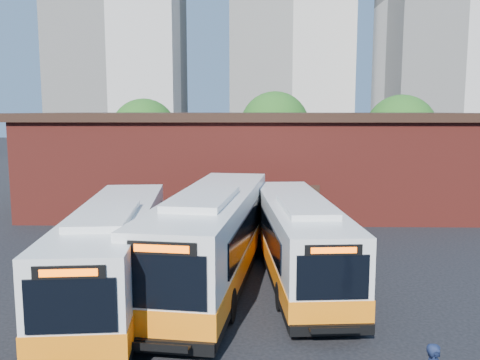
{
  "coord_description": "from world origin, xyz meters",
  "views": [
    {
      "loc": [
        -0.3,
        -14.27,
        6.54
      ],
      "look_at": [
        -0.75,
        7.89,
        3.51
      ],
      "focal_mm": 38.0,
      "sensor_mm": 36.0,
      "label": 1
    }
  ],
  "objects": [
    {
      "name": "ground",
      "position": [
        0.0,
        0.0,
        0.0
      ],
      "size": [
        220.0,
        220.0,
        0.0
      ],
      "primitive_type": "plane",
      "color": "black"
    },
    {
      "name": "bus_west",
      "position": [
        -5.04,
        2.85,
        1.53
      ],
      "size": [
        3.68,
        12.51,
        3.36
      ],
      "rotation": [
        0.0,
        0.0,
        0.09
      ],
      "color": "silver",
      "rests_on": "ground"
    },
    {
      "name": "bus_midwest",
      "position": [
        -1.73,
        4.55,
        1.66
      ],
      "size": [
        4.38,
        13.6,
        3.65
      ],
      "rotation": [
        0.0,
        0.0,
        -0.13
      ],
      "color": "silver",
      "rests_on": "ground"
    },
    {
      "name": "bus_mideast",
      "position": [
        1.59,
        5.05,
        1.47
      ],
      "size": [
        3.28,
        11.99,
        3.23
      ],
      "rotation": [
        0.0,
        0.0,
        0.07
      ],
      "color": "silver",
      "rests_on": "ground"
    },
    {
      "name": "depot_building",
      "position": [
        0.0,
        20.0,
        3.26
      ],
      "size": [
        28.6,
        12.6,
        6.4
      ],
      "color": "maroon",
      "rests_on": "ground"
    },
    {
      "name": "tree_west",
      "position": [
        -10.0,
        32.0,
        4.64
      ],
      "size": [
        6.0,
        6.0,
        7.65
      ],
      "color": "#382314",
      "rests_on": "ground"
    },
    {
      "name": "tree_mid",
      "position": [
        2.0,
        34.0,
        5.08
      ],
      "size": [
        6.56,
        6.56,
        8.36
      ],
      "color": "#382314",
      "rests_on": "ground"
    },
    {
      "name": "tree_east",
      "position": [
        13.0,
        31.0,
        4.83
      ],
      "size": [
        6.24,
        6.24,
        7.96
      ],
      "color": "#382314",
      "rests_on": "ground"
    }
  ]
}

